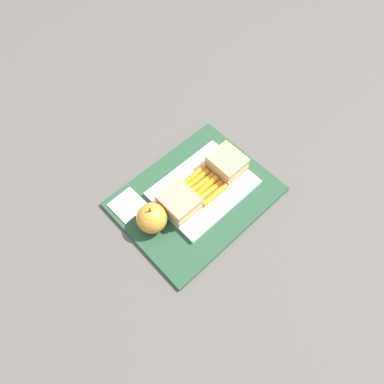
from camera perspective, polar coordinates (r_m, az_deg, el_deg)
name	(u,v)px	position (r m, az deg, el deg)	size (l,w,h in m)	color
ground_plane	(196,198)	(0.84, 0.62, -0.91)	(2.40, 2.40, 0.00)	#56514C
lunchbag_mat	(196,197)	(0.84, 0.62, -0.75)	(0.36, 0.28, 0.01)	#284C33
food_tray	(203,188)	(0.84, 1.87, 0.64)	(0.23, 0.17, 0.01)	white
sandwich_half_left	(227,163)	(0.85, 5.71, 4.71)	(0.07, 0.08, 0.04)	tan
sandwich_half_right	(179,202)	(0.79, -2.14, -1.68)	(0.07, 0.08, 0.04)	tan
carrot_sticks_bundle	(204,185)	(0.83, 1.90, 1.11)	(0.08, 0.09, 0.02)	orange
apple	(152,218)	(0.77, -6.59, -4.26)	(0.07, 0.07, 0.08)	gold
paper_napkin	(128,205)	(0.84, -10.44, -2.11)	(0.07, 0.07, 0.00)	white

